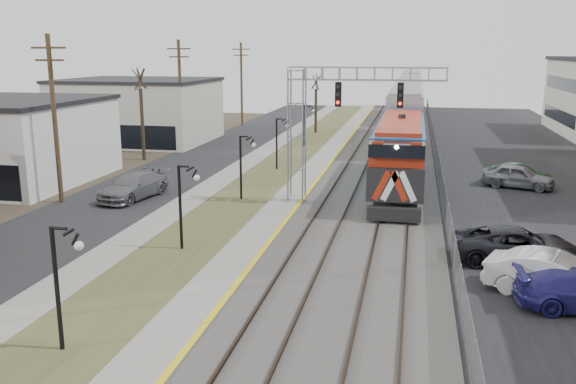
# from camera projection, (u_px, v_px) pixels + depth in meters

# --- Properties ---
(street_west) EXTENTS (7.00, 120.00, 0.04)m
(street_west) POSITION_uv_depth(u_px,v_px,m) (171.00, 173.00, 46.05)
(street_west) COLOR black
(street_west) RESTS_ON ground
(sidewalk) EXTENTS (2.00, 120.00, 0.08)m
(sidewalk) POSITION_uv_depth(u_px,v_px,m) (228.00, 175.00, 45.15)
(sidewalk) COLOR gray
(sidewalk) RESTS_ON ground
(grass_median) EXTENTS (4.00, 120.00, 0.06)m
(grass_median) POSITION_uv_depth(u_px,v_px,m) (268.00, 177.00, 44.56)
(grass_median) COLOR #444726
(grass_median) RESTS_ON ground
(platform) EXTENTS (2.00, 120.00, 0.24)m
(platform) POSITION_uv_depth(u_px,v_px,m) (308.00, 177.00, 43.95)
(platform) COLOR gray
(platform) RESTS_ON ground
(ballast_bed) EXTENTS (8.00, 120.00, 0.20)m
(ballast_bed) POSITION_uv_depth(u_px,v_px,m) (378.00, 180.00, 42.96)
(ballast_bed) COLOR #595651
(ballast_bed) RESTS_ON ground
(parking_lot) EXTENTS (16.00, 120.00, 0.04)m
(parking_lot) POSITION_uv_depth(u_px,v_px,m) (559.00, 189.00, 40.60)
(parking_lot) COLOR black
(parking_lot) RESTS_ON ground
(platform_edge) EXTENTS (0.24, 120.00, 0.01)m
(platform_edge) POSITION_uv_depth(u_px,v_px,m) (320.00, 176.00, 43.74)
(platform_edge) COLOR gold
(platform_edge) RESTS_ON platform
(track_near) EXTENTS (1.58, 120.00, 0.15)m
(track_near) POSITION_uv_depth(u_px,v_px,m) (350.00, 177.00, 43.32)
(track_near) COLOR #2D2119
(track_near) RESTS_ON ballast_bed
(track_far) EXTENTS (1.58, 120.00, 0.15)m
(track_far) POSITION_uv_depth(u_px,v_px,m) (399.00, 179.00, 42.63)
(track_far) COLOR #2D2119
(track_far) RESTS_ON ballast_bed
(train) EXTENTS (3.00, 85.85, 5.33)m
(train) POSITION_uv_depth(u_px,v_px,m) (408.00, 102.00, 73.70)
(train) COLOR #155BB2
(train) RESTS_ON ground
(signal_gantry) EXTENTS (9.00, 1.07, 8.15)m
(signal_gantry) POSITION_uv_depth(u_px,v_px,m) (326.00, 111.00, 35.59)
(signal_gantry) COLOR gray
(signal_gantry) RESTS_ON ground
(lampposts) EXTENTS (0.14, 62.14, 4.00)m
(lampposts) POSITION_uv_depth(u_px,v_px,m) (183.00, 207.00, 28.17)
(lampposts) COLOR black
(lampposts) RESTS_ON ground
(utility_poles) EXTENTS (0.28, 80.28, 10.00)m
(utility_poles) POSITION_uv_depth(u_px,v_px,m) (55.00, 121.00, 35.98)
(utility_poles) COLOR #4C3823
(utility_poles) RESTS_ON ground
(fence) EXTENTS (0.04, 120.00, 1.60)m
(fence) POSITION_uv_depth(u_px,v_px,m) (439.00, 173.00, 41.97)
(fence) COLOR gray
(fence) RESTS_ON ground
(bare_trees) EXTENTS (12.30, 42.30, 5.95)m
(bare_trees) POSITION_uv_depth(u_px,v_px,m) (175.00, 131.00, 49.40)
(bare_trees) COLOR #382D23
(bare_trees) RESTS_ON ground
(car_lot_b) EXTENTS (5.30, 3.45, 1.65)m
(car_lot_b) POSITION_uv_depth(u_px,v_px,m) (555.00, 277.00, 22.65)
(car_lot_b) COLOR silver
(car_lot_b) RESTS_ON ground
(car_lot_c) EXTENTS (5.63, 2.92, 1.52)m
(car_lot_c) POSITION_uv_depth(u_px,v_px,m) (518.00, 246.00, 26.43)
(car_lot_c) COLOR black
(car_lot_c) RESTS_ON ground
(car_lot_e) EXTENTS (4.95, 3.22, 1.57)m
(car_lot_e) POSITION_uv_depth(u_px,v_px,m) (518.00, 177.00, 40.78)
(car_lot_e) COLOR gray
(car_lot_e) RESTS_ON ground
(car_lot_f) EXTENTS (4.39, 3.06, 1.37)m
(car_lot_f) POSITION_uv_depth(u_px,v_px,m) (519.00, 175.00, 41.88)
(car_lot_f) COLOR #0B3712
(car_lot_f) RESTS_ON ground
(car_street_b) EXTENTS (3.22, 5.79, 1.59)m
(car_street_b) POSITION_uv_depth(u_px,v_px,m) (133.00, 187.00, 37.85)
(car_street_b) COLOR slate
(car_street_b) RESTS_ON ground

